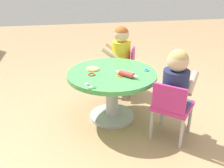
{
  "coord_description": "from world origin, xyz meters",
  "views": [
    {
      "loc": [
        -2.08,
        0.4,
        1.32
      ],
      "look_at": [
        0.0,
        0.0,
        0.36
      ],
      "focal_mm": 39.45,
      "sensor_mm": 36.0,
      "label": 1
    }
  ],
  "objects": [
    {
      "name": "rolling_pin",
      "position": [
        -0.13,
        -0.11,
        0.51
      ],
      "size": [
        0.18,
        0.17,
        0.05
      ],
      "color": "#D83F3F",
      "rests_on": "craft_table"
    },
    {
      "name": "ground_plane",
      "position": [
        0.0,
        0.0,
        0.0
      ],
      "size": [
        10.0,
        10.0,
        0.0
      ],
      "primitive_type": "plane",
      "color": "tan"
    },
    {
      "name": "cookie_cutter_1",
      "position": [
        -0.03,
        0.19,
        0.49
      ],
      "size": [
        0.07,
        0.07,
        0.01
      ],
      "primitive_type": "torus",
      "color": "red",
      "rests_on": "craft_table"
    },
    {
      "name": "seated_child_right",
      "position": [
        0.56,
        -0.21,
        0.53
      ],
      "size": [
        0.37,
        0.42,
        0.51
      ],
      "color": "#3F4772",
      "rests_on": "ground"
    },
    {
      "name": "craft_scissors",
      "position": [
        -0.29,
        0.23,
        0.49
      ],
      "size": [
        0.14,
        0.1,
        0.01
      ],
      "color": "silver",
      "rests_on": "craft_table"
    },
    {
      "name": "child_chair_right",
      "position": [
        0.55,
        -0.25,
        0.31
      ],
      "size": [
        0.39,
        0.39,
        0.54
      ],
      "color": "#B7B7BC",
      "rests_on": "ground"
    },
    {
      "name": "seated_child_left",
      "position": [
        -0.39,
        -0.45,
        0.53
      ],
      "size": [
        0.44,
        0.43,
        0.51
      ],
      "color": "#3F4772",
      "rests_on": "ground"
    },
    {
      "name": "cookie_cutter_0",
      "position": [
        -0.1,
        -0.05,
        0.49
      ],
      "size": [
        0.07,
        0.07,
        0.01
      ],
      "primitive_type": "torus",
      "color": "orange",
      "rests_on": "craft_table"
    },
    {
      "name": "craft_table",
      "position": [
        0.0,
        0.0,
        0.36
      ],
      "size": [
        0.83,
        0.83,
        0.48
      ],
      "color": "silver",
      "rests_on": "ground"
    },
    {
      "name": "cookie_cutter_2",
      "position": [
        -0.02,
        -0.33,
        0.49
      ],
      "size": [
        0.05,
        0.05,
        0.01
      ],
      "primitive_type": "torus",
      "color": "#3F99D8",
      "rests_on": "craft_table"
    },
    {
      "name": "child_chair_left",
      "position": [
        -0.42,
        -0.43,
        0.31
      ],
      "size": [
        0.42,
        0.42,
        0.54
      ],
      "color": "#B7B7BC",
      "rests_on": "ground"
    },
    {
      "name": "playdough_blob_0",
      "position": [
        0.09,
        0.17,
        0.49
      ],
      "size": [
        0.12,
        0.12,
        0.02
      ],
      "primitive_type": "cylinder",
      "color": "#F2CC72",
      "rests_on": "craft_table"
    }
  ]
}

